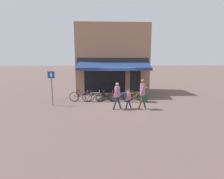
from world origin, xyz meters
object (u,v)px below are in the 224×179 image
object	(u,v)px
bicycle_black	(107,97)
pedestrian_second_adult	(143,91)
parking_sign	(52,84)
bicycle_orange	(135,97)
pedestrian_adult	(117,93)
bicycle_silver	(94,97)
litter_bin	(144,94)
pedestrian_child	(128,97)
bicycle_blue	(120,97)
bicycle_purple	(82,96)

from	to	relation	value
bicycle_black	pedestrian_second_adult	world-z (taller)	pedestrian_second_adult
parking_sign	bicycle_orange	bearing A→B (deg)	7.09
bicycle_orange	pedestrian_adult	bearing A→B (deg)	-141.86
pedestrian_adult	pedestrian_second_adult	size ratio (longest dim) A/B	0.90
bicycle_silver	bicycle_orange	world-z (taller)	bicycle_orange
bicycle_orange	litter_bin	world-z (taller)	litter_bin
pedestrian_adult	pedestrian_child	xyz separation A→B (m)	(0.68, 0.10, -0.25)
pedestrian_second_adult	litter_bin	size ratio (longest dim) A/B	1.59
pedestrian_child	pedestrian_adult	bearing A→B (deg)	-166.28
pedestrian_adult	parking_sign	world-z (taller)	parking_sign
bicycle_blue	parking_sign	size ratio (longest dim) A/B	0.76
pedestrian_child	pedestrian_second_adult	xyz separation A→B (m)	(0.86, -0.14, 0.38)
pedestrian_adult	bicycle_purple	bearing A→B (deg)	144.01
bicycle_blue	bicycle_purple	bearing A→B (deg)	-177.54
pedestrian_child	pedestrian_second_adult	bearing A→B (deg)	-4.18
bicycle_purple	bicycle_blue	bearing A→B (deg)	-0.34
bicycle_blue	pedestrian_second_adult	xyz separation A→B (m)	(1.19, -2.00, 0.77)
bicycle_blue	bicycle_silver	bearing A→B (deg)	-174.28
bicycle_orange	pedestrian_adult	size ratio (longest dim) A/B	1.08
bicycle_orange	pedestrian_second_adult	bearing A→B (deg)	-99.68
bicycle_purple	pedestrian_child	bearing A→B (deg)	-30.29
bicycle_black	litter_bin	bearing A→B (deg)	7.21
bicycle_blue	bicycle_orange	size ratio (longest dim) A/B	0.98
bicycle_blue	pedestrian_adult	bearing A→B (deg)	-94.05
bicycle_blue	pedestrian_adult	world-z (taller)	pedestrian_adult
pedestrian_child	litter_bin	world-z (taller)	pedestrian_child
bicycle_orange	pedestrian_child	distance (m)	1.87
bicycle_orange	bicycle_silver	bearing A→B (deg)	163.17
bicycle_orange	litter_bin	size ratio (longest dim) A/B	1.54
bicycle_blue	litter_bin	xyz separation A→B (m)	(1.71, -0.19, 0.21)
pedestrian_child	bicycle_black	bearing A→B (deg)	130.15
bicycle_black	bicycle_orange	distance (m)	2.02
bicycle_orange	litter_bin	bearing A→B (deg)	-12.87
bicycle_black	bicycle_orange	xyz separation A→B (m)	(2.02, -0.15, 0.02)
pedestrian_second_adult	pedestrian_adult	bearing A→B (deg)	170.71
parking_sign	pedestrian_adult	bearing A→B (deg)	-14.41
bicycle_blue	pedestrian_child	bearing A→B (deg)	-73.97
bicycle_orange	pedestrian_second_adult	world-z (taller)	pedestrian_second_adult
bicycle_black	bicycle_orange	world-z (taller)	bicycle_orange
bicycle_silver	litter_bin	xyz separation A→B (m)	(3.56, -0.20, 0.21)
bicycle_purple	parking_sign	bearing A→B (deg)	-146.16
bicycle_silver	bicycle_purple	bearing A→B (deg)	170.53
bicycle_blue	pedestrian_child	xyz separation A→B (m)	(0.33, -1.86, 0.38)
bicycle_orange	litter_bin	distance (m)	0.65
bicycle_purple	bicycle_orange	distance (m)	3.84
bicycle_purple	pedestrian_adult	bearing A→B (deg)	-38.47
pedestrian_second_adult	bicycle_blue	bearing A→B (deg)	112.97
pedestrian_adult	bicycle_black	bearing A→B (deg)	112.66
bicycle_silver	pedestrian_child	bearing A→B (deg)	-39.87
pedestrian_second_adult	litter_bin	world-z (taller)	pedestrian_second_adult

